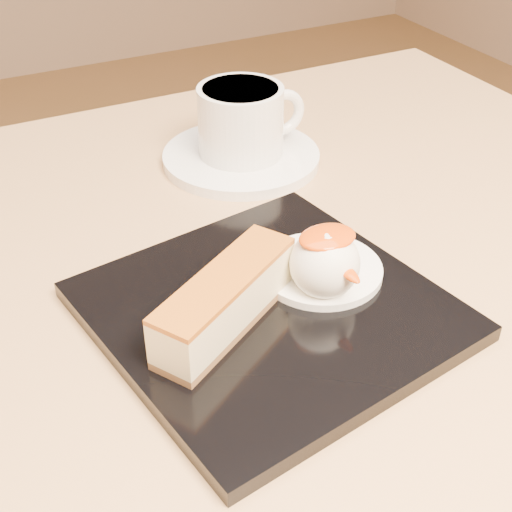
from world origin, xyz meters
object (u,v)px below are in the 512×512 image
ice_cream_scoop (325,264)px  dessert_plate (269,311)px  table (302,444)px  cheesecake (226,300)px  saucer (241,157)px  coffee_cup (243,119)px

ice_cream_scoop → dessert_plate: bearing=172.9°
table → cheesecake: bearing=-173.6°
cheesecake → saucer: cheesecake is taller
ice_cream_scoop → saucer: size_ratio=0.32×
cheesecake → ice_cream_scoop: 0.08m
cheesecake → saucer: 0.25m
ice_cream_scoop → coffee_cup: 0.23m
dessert_plate → cheesecake: 0.04m
ice_cream_scoop → saucer: bearing=78.6°
dessert_plate → coffee_cup: 0.24m
table → saucer: 0.27m
table → dessert_plate: 0.17m
saucer → coffee_cup: size_ratio=1.40×
table → cheesecake: cheesecake is taller
dessert_plate → ice_cream_scoop: size_ratio=4.52×
saucer → coffee_cup: bearing=-1.1°
table → coffee_cup: size_ratio=7.49×
dessert_plate → ice_cream_scoop: ice_cream_scoop is taller
coffee_cup → table: bearing=-102.5°
dessert_plate → coffee_cup: size_ratio=2.06×
coffee_cup → saucer: bearing=-180.0°
table → coffee_cup: (0.05, 0.21, 0.20)m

